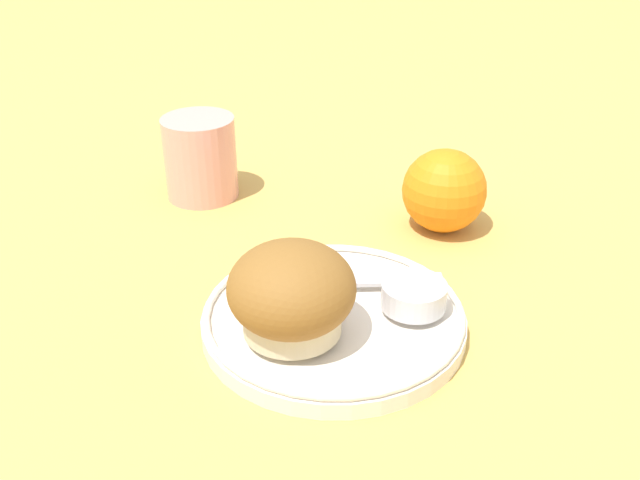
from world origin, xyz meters
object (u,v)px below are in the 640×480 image
muffin (292,294)px  butter_knife (346,281)px  orange_fruit (444,191)px  juice_glass (200,158)px

muffin → butter_knife: size_ratio=0.59×
butter_knife → orange_fruit: bearing=50.4°
muffin → juice_glass: bearing=117.0°
orange_fruit → muffin: bearing=-120.3°
butter_knife → orange_fruit: size_ratio=1.95×
muffin → orange_fruit: size_ratio=1.15×
muffin → orange_fruit: bearing=59.7°
muffin → butter_knife: muffin is taller
orange_fruit → juice_glass: 0.27m
muffin → butter_knife: bearing=62.1°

